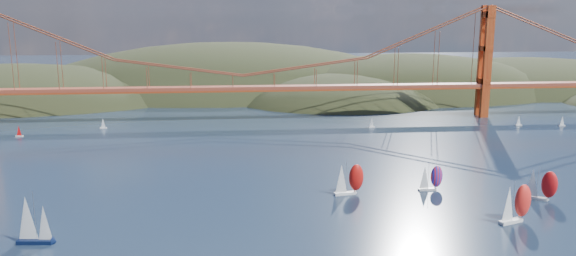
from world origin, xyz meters
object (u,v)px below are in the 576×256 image
at_px(racer_1, 515,203).
at_px(racer_rwb, 430,177).
at_px(racer_2, 540,184).
at_px(sloop_navy, 32,221).
at_px(racer_0, 348,179).

xyz_separation_m(racer_1, racer_rwb, (-12.58, 27.16, -1.17)).
relative_size(racer_2, racer_rwb, 1.16).
bearing_deg(racer_2, sloop_navy, -140.26).
xyz_separation_m(sloop_navy, racer_0, (79.30, 28.00, -0.80)).
bearing_deg(sloop_navy, racer_rwb, 21.67).
bearing_deg(racer_rwb, sloop_navy, -168.66).
height_order(racer_0, racer_1, racer_1).
bearing_deg(racer_rwb, racer_1, -69.64).
height_order(racer_2, racer_rwb, racer_2).
bearing_deg(racer_1, sloop_navy, 160.86).
bearing_deg(racer_1, racer_rwb, 94.51).
height_order(sloop_navy, racer_rwb, sloop_navy).
bearing_deg(racer_2, racer_0, -158.46).
bearing_deg(racer_0, sloop_navy, -169.48).
height_order(sloop_navy, racer_2, sloop_navy).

